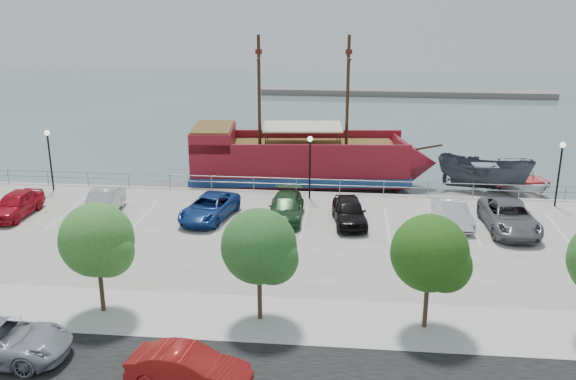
# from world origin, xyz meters

# --- Properties ---
(ground) EXTENTS (160.00, 160.00, 0.00)m
(ground) POSITION_xyz_m (0.00, 0.00, -1.00)
(ground) COLOR #455756
(sidewalk) EXTENTS (100.00, 4.00, 0.05)m
(sidewalk) POSITION_xyz_m (0.00, -10.00, 0.01)
(sidewalk) COLOR beige
(sidewalk) RESTS_ON land_slab
(seawall_railing) EXTENTS (50.00, 0.06, 1.00)m
(seawall_railing) POSITION_xyz_m (0.00, 7.80, 0.53)
(seawall_railing) COLOR gray
(seawall_railing) RESTS_ON land_slab
(far_shore) EXTENTS (40.00, 3.00, 0.80)m
(far_shore) POSITION_xyz_m (10.00, 55.00, -0.60)
(far_shore) COLOR #6B625B
(far_shore) RESTS_ON ground
(pirate_ship) EXTENTS (18.98, 6.76, 11.84)m
(pirate_ship) POSITION_xyz_m (0.20, 12.29, 0.98)
(pirate_ship) COLOR maroon
(pirate_ship) RESTS_ON ground
(patrol_boat) EXTENTS (7.40, 5.01, 2.68)m
(patrol_boat) POSITION_xyz_m (12.43, 11.65, 0.34)
(patrol_boat) COLOR #414750
(patrol_boat) RESTS_ON ground
(speedboat) EXTENTS (6.93, 8.56, 1.57)m
(speedboat) POSITION_xyz_m (14.91, 11.60, -0.22)
(speedboat) COLOR silver
(speedboat) RESTS_ON ground
(dock_west) EXTENTS (7.37, 4.16, 0.41)m
(dock_west) POSITION_xyz_m (-13.00, 9.20, -0.80)
(dock_west) COLOR slate
(dock_west) RESTS_ON ground
(dock_mid) EXTENTS (7.33, 4.73, 0.41)m
(dock_mid) POSITION_xyz_m (9.15, 9.20, -0.80)
(dock_mid) COLOR gray
(dock_mid) RESTS_ON ground
(dock_east) EXTENTS (7.58, 4.52, 0.42)m
(dock_east) POSITION_xyz_m (15.83, 9.20, -0.79)
(dock_east) COLOR slate
(dock_east) RESTS_ON ground
(street_sedan) EXTENTS (4.61, 2.19, 1.46)m
(street_sedan) POSITION_xyz_m (-2.84, -15.07, 0.73)
(street_sedan) COLOR #A91918
(street_sedan) RESTS_ON street
(lamp_post_left) EXTENTS (0.36, 0.36, 4.28)m
(lamp_post_left) POSITION_xyz_m (-18.00, 6.50, 2.94)
(lamp_post_left) COLOR black
(lamp_post_left) RESTS_ON land_slab
(lamp_post_mid) EXTENTS (0.36, 0.36, 4.28)m
(lamp_post_mid) POSITION_xyz_m (0.00, 6.50, 2.94)
(lamp_post_mid) COLOR black
(lamp_post_mid) RESTS_ON land_slab
(lamp_post_right) EXTENTS (0.36, 0.36, 4.28)m
(lamp_post_right) POSITION_xyz_m (16.00, 6.50, 2.94)
(lamp_post_right) COLOR black
(lamp_post_right) RESTS_ON land_slab
(tree_c) EXTENTS (3.30, 3.20, 5.00)m
(tree_c) POSITION_xyz_m (-7.85, -10.07, 3.30)
(tree_c) COLOR #473321
(tree_c) RESTS_ON sidewalk
(tree_d) EXTENTS (3.30, 3.20, 5.00)m
(tree_d) POSITION_xyz_m (-0.85, -10.07, 3.30)
(tree_d) COLOR #473321
(tree_d) RESTS_ON sidewalk
(tree_e) EXTENTS (3.30, 3.20, 5.00)m
(tree_e) POSITION_xyz_m (6.15, -10.07, 3.30)
(tree_e) COLOR #473321
(tree_e) RESTS_ON sidewalk
(parked_car_a) EXTENTS (2.02, 4.64, 1.56)m
(parked_car_a) POSITION_xyz_m (-17.91, 1.23, 0.78)
(parked_car_a) COLOR #AF0F1D
(parked_car_a) RESTS_ON land_slab
(parked_car_b) EXTENTS (1.98, 4.81, 1.55)m
(parked_car_b) POSITION_xyz_m (-12.59, 1.96, 0.78)
(parked_car_b) COLOR #A9A9A9
(parked_car_b) RESTS_ON land_slab
(parked_car_c) EXTENTS (3.39, 5.57, 1.44)m
(parked_car_c) POSITION_xyz_m (-5.86, 1.99, 0.72)
(parked_car_c) COLOR navy
(parked_car_c) RESTS_ON land_slab
(parked_car_d) EXTENTS (2.12, 5.04, 1.45)m
(parked_car_d) POSITION_xyz_m (-1.16, 2.39, 0.73)
(parked_car_d) COLOR #1F4723
(parked_car_d) RESTS_ON land_slab
(parked_car_e) EXTENTS (2.43, 4.79, 1.56)m
(parked_car_e) POSITION_xyz_m (2.71, 1.96, 0.78)
(parked_car_e) COLOR black
(parked_car_e) RESTS_ON land_slab
(parked_car_f) EXTENTS (2.16, 4.61, 1.46)m
(parked_car_f) POSITION_xyz_m (8.85, 2.45, 0.73)
(parked_car_f) COLOR silver
(parked_car_f) RESTS_ON land_slab
(parked_car_g) EXTENTS (2.92, 5.94, 1.62)m
(parked_car_g) POSITION_xyz_m (12.04, 1.88, 0.81)
(parked_car_g) COLOR slate
(parked_car_g) RESTS_ON land_slab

